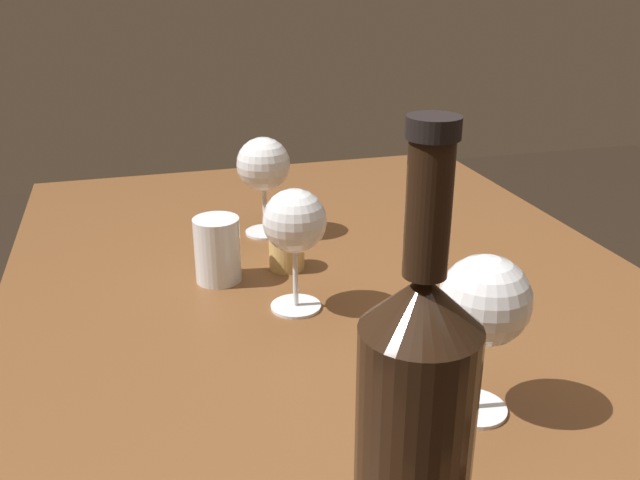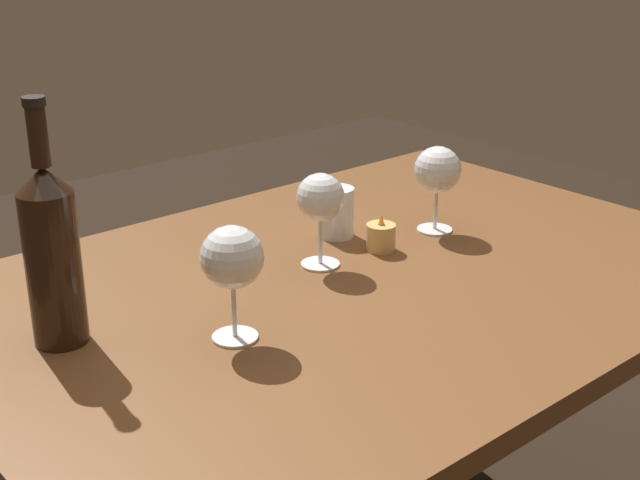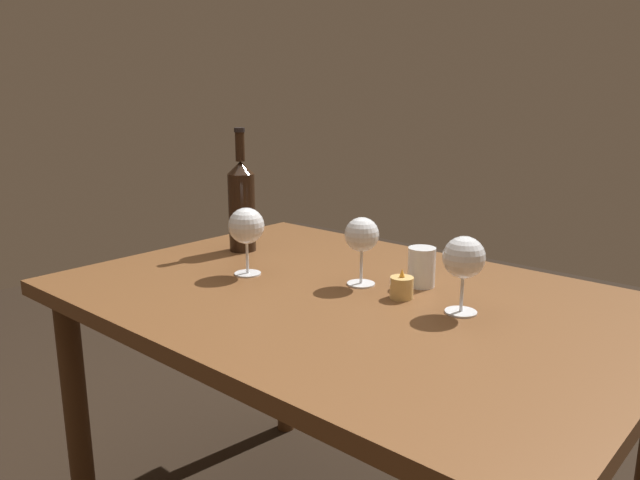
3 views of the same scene
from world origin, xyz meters
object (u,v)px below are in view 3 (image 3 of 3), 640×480
at_px(water_tumbler, 421,269).
at_px(wine_glass_centre, 464,259).
at_px(wine_glass_right, 362,236).
at_px(votive_candle, 402,288).
at_px(wine_bottle, 242,204).
at_px(wine_glass_left, 246,227).

bearing_deg(water_tumbler, wine_glass_centre, -32.02).
height_order(wine_glass_right, votive_candle, wine_glass_right).
bearing_deg(votive_candle, wine_bottle, 175.13).
xyz_separation_m(wine_glass_left, water_tumbler, (0.37, 0.21, -0.08)).
height_order(wine_glass_right, water_tumbler, wine_glass_right).
bearing_deg(votive_candle, wine_glass_right, 172.15).
distance_m(wine_glass_left, wine_glass_centre, 0.54).
bearing_deg(wine_glass_right, wine_glass_centre, -3.04).
distance_m(wine_glass_left, wine_glass_right, 0.29).
bearing_deg(wine_glass_right, water_tumbler, 37.24).
height_order(wine_glass_centre, votive_candle, wine_glass_centre).
bearing_deg(wine_glass_right, votive_candle, -7.85).
xyz_separation_m(water_tumbler, votive_candle, (0.01, -0.10, -0.02)).
distance_m(wine_glass_centre, water_tumbler, 0.20).
distance_m(wine_bottle, votive_candle, 0.59).
bearing_deg(wine_bottle, wine_glass_right, -4.04).
height_order(wine_glass_left, wine_glass_right, wine_glass_left).
bearing_deg(wine_glass_left, wine_glass_right, 24.61).
bearing_deg(wine_glass_centre, wine_glass_right, 176.96).
xyz_separation_m(wine_bottle, votive_candle, (0.58, -0.05, -0.11)).
xyz_separation_m(wine_bottle, water_tumbler, (0.56, 0.05, -0.09)).
relative_size(wine_glass_centre, water_tumbler, 1.75).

